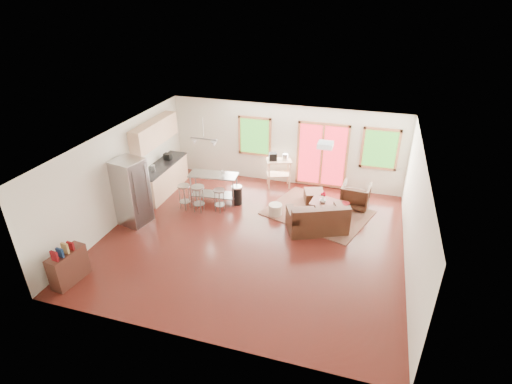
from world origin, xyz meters
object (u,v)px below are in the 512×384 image
(loveseat, at_px, (317,220))
(refrigerator, at_px, (132,192))
(coffee_table, at_px, (329,204))
(armchair, at_px, (356,194))
(rug, at_px, (317,213))
(ottoman, at_px, (314,197))
(kitchen_cart, at_px, (278,164))
(island, at_px, (214,183))

(loveseat, height_order, refrigerator, refrigerator)
(loveseat, relative_size, coffee_table, 1.63)
(loveseat, bearing_deg, refrigerator, 167.74)
(loveseat, distance_m, armchair, 1.84)
(rug, distance_m, ottoman, 0.68)
(kitchen_cart, bearing_deg, loveseat, -53.79)
(rug, xyz_separation_m, coffee_table, (0.30, -0.02, 0.33))
(island, distance_m, kitchen_cart, 2.20)
(rug, height_order, armchair, armchair)
(armchair, distance_m, refrigerator, 6.33)
(loveseat, height_order, kitchen_cart, kitchen_cart)
(rug, distance_m, refrigerator, 5.20)
(coffee_table, relative_size, armchair, 1.33)
(armchair, xyz_separation_m, ottoman, (-1.20, -0.09, -0.22))
(rug, distance_m, kitchen_cart, 2.17)
(rug, bearing_deg, coffee_table, -4.68)
(coffee_table, distance_m, armchair, 1.01)
(refrigerator, relative_size, island, 1.25)
(rug, bearing_deg, island, -176.42)
(rug, relative_size, kitchen_cart, 2.33)
(armchair, bearing_deg, kitchen_cart, -8.93)
(coffee_table, distance_m, kitchen_cart, 2.31)
(loveseat, distance_m, island, 3.32)
(rug, xyz_separation_m, kitchen_cart, (-1.52, 1.33, 0.79))
(coffee_table, relative_size, refrigerator, 0.58)
(armchair, relative_size, island, 0.54)
(rug, distance_m, island, 3.17)
(island, xyz_separation_m, kitchen_cart, (1.58, 1.52, 0.18))
(coffee_table, xyz_separation_m, armchair, (0.68, 0.74, 0.05))
(ottoman, distance_m, refrigerator, 5.25)
(refrigerator, bearing_deg, kitchen_cart, 56.64)
(loveseat, height_order, coffee_table, loveseat)
(ottoman, bearing_deg, armchair, 4.44)
(rug, bearing_deg, armchair, 36.25)
(coffee_table, bearing_deg, rug, 175.32)
(loveseat, relative_size, refrigerator, 0.95)
(kitchen_cart, bearing_deg, armchair, -13.72)
(loveseat, bearing_deg, coffee_table, 54.42)
(island, bearing_deg, armchair, 12.59)
(loveseat, bearing_deg, ottoman, 78.52)
(refrigerator, bearing_deg, rug, 33.48)
(armchair, relative_size, ottoman, 1.44)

